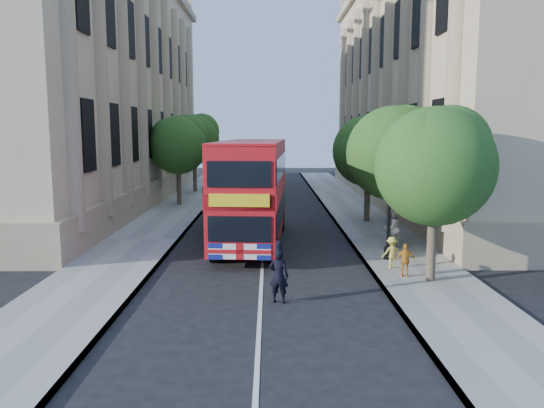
{
  "coord_description": "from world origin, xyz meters",
  "views": [
    {
      "loc": [
        0.27,
        -14.63,
        5.21
      ],
      "look_at": [
        0.38,
        6.36,
        2.3
      ],
      "focal_mm": 35.0,
      "sensor_mm": 36.0,
      "label": 1
    }
  ],
  "objects_px": {
    "box_van": "(231,202)",
    "woman_pedestrian": "(391,228)",
    "police_constable": "(279,276)",
    "lamp_post": "(389,200)",
    "double_decker_bus": "(252,189)"
  },
  "relations": [
    {
      "from": "lamp_post",
      "to": "woman_pedestrian",
      "type": "relative_size",
      "value": 2.92
    },
    {
      "from": "lamp_post",
      "to": "double_decker_bus",
      "type": "bearing_deg",
      "value": 147.74
    },
    {
      "from": "woman_pedestrian",
      "to": "lamp_post",
      "type": "bearing_deg",
      "value": 41.21
    },
    {
      "from": "lamp_post",
      "to": "box_van",
      "type": "distance_m",
      "value": 10.34
    },
    {
      "from": "double_decker_bus",
      "to": "woman_pedestrian",
      "type": "height_order",
      "value": "double_decker_bus"
    },
    {
      "from": "box_van",
      "to": "police_constable",
      "type": "xyz_separation_m",
      "value": [
        2.37,
        -12.7,
        -0.57
      ]
    },
    {
      "from": "box_van",
      "to": "woman_pedestrian",
      "type": "bearing_deg",
      "value": -32.61
    },
    {
      "from": "double_decker_bus",
      "to": "woman_pedestrian",
      "type": "distance_m",
      "value": 6.46
    },
    {
      "from": "lamp_post",
      "to": "woman_pedestrian",
      "type": "height_order",
      "value": "lamp_post"
    },
    {
      "from": "woman_pedestrian",
      "to": "box_van",
      "type": "bearing_deg",
      "value": -69.92
    },
    {
      "from": "double_decker_bus",
      "to": "woman_pedestrian",
      "type": "xyz_separation_m",
      "value": [
        6.09,
        -1.47,
        -1.57
      ]
    },
    {
      "from": "double_decker_bus",
      "to": "box_van",
      "type": "xyz_separation_m",
      "value": [
        -1.31,
        4.23,
        -1.17
      ]
    },
    {
      "from": "box_van",
      "to": "woman_pedestrian",
      "type": "height_order",
      "value": "box_van"
    },
    {
      "from": "box_van",
      "to": "police_constable",
      "type": "distance_m",
      "value": 12.93
    },
    {
      "from": "double_decker_bus",
      "to": "woman_pedestrian",
      "type": "bearing_deg",
      "value": -9.88
    }
  ]
}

